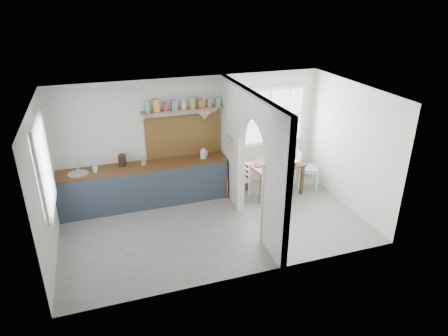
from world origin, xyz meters
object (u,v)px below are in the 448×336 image
object	(u,v)px
chair_right	(307,168)
kettle	(203,154)
dining_table	(274,178)
chair_left	(238,179)
vase	(272,155)

from	to	relation	value
chair_right	kettle	world-z (taller)	kettle
dining_table	chair_right	bearing A→B (deg)	-7.46
chair_right	kettle	bearing A→B (deg)	97.63
chair_left	vase	world-z (taller)	vase
chair_right	kettle	distance (m)	2.43
dining_table	vase	distance (m)	0.50
chair_left	chair_right	world-z (taller)	chair_right
vase	chair_right	bearing A→B (deg)	-13.03
dining_table	kettle	distance (m)	1.71
kettle	vase	bearing A→B (deg)	10.86
chair_right	vase	world-z (taller)	chair_right
kettle	chair_right	bearing A→B (deg)	8.83
dining_table	chair_right	size ratio (longest dim) A/B	1.17
vase	chair_left	bearing A→B (deg)	-172.67
chair_left	vase	distance (m)	0.94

